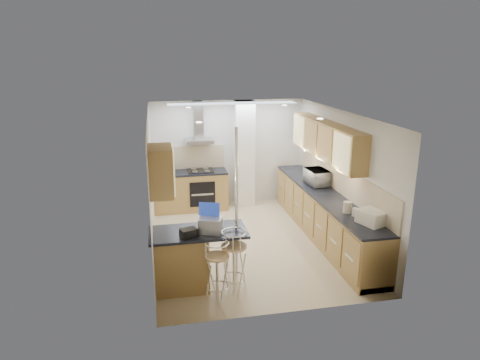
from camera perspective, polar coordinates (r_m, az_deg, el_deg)
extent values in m
plane|color=tan|center=(8.39, 1.26, -8.31)|extent=(4.80, 4.80, 0.00)
cube|color=silver|center=(10.23, -1.61, 3.63)|extent=(3.60, 0.04, 2.50)
cube|color=silver|center=(5.77, 6.55, -6.70)|extent=(3.60, 0.04, 2.50)
cube|color=silver|center=(7.78, -11.74, -0.82)|extent=(0.04, 4.80, 2.50)
cube|color=silver|center=(8.52, 13.23, 0.58)|extent=(0.04, 4.80, 2.50)
cube|color=silver|center=(7.69, 1.38, 8.87)|extent=(3.60, 4.80, 0.02)
cube|color=#9E763F|center=(8.66, 11.39, 5.24)|extent=(0.34, 3.00, 0.72)
cube|color=#9E763F|center=(6.30, -10.52, 1.19)|extent=(0.34, 0.62, 0.72)
cube|color=beige|center=(8.53, 13.11, 0.12)|extent=(0.03, 4.40, 0.56)
cube|color=beige|center=(10.12, -6.91, 2.97)|extent=(1.70, 0.03, 0.56)
cube|color=white|center=(10.11, 0.54, 3.47)|extent=(0.45, 0.40, 2.50)
cube|color=#A7A9AB|center=(9.82, -5.42, 5.23)|extent=(0.62, 0.48, 0.08)
cube|color=#A7A9AB|center=(9.89, -5.58, 7.89)|extent=(0.22, 0.20, 0.88)
cylinder|color=white|center=(6.50, -0.46, -3.89)|extent=(0.05, 0.05, 2.50)
cube|color=black|center=(9.77, -5.02, -1.91)|extent=(0.58, 0.02, 0.58)
cube|color=black|center=(9.93, -5.29, 1.24)|extent=(0.58, 0.50, 0.02)
cube|color=tan|center=(9.45, -1.04, 10.17)|extent=(2.80, 0.35, 0.02)
cube|color=#9E763F|center=(8.65, 11.06, -4.69)|extent=(0.60, 4.40, 0.88)
cube|color=black|center=(8.50, 11.23, -1.80)|extent=(0.63, 4.40, 0.04)
cube|color=#9E763F|center=(10.05, -6.63, -1.51)|extent=(1.70, 0.60, 0.88)
cube|color=black|center=(9.92, -6.72, 1.02)|extent=(1.70, 0.63, 0.04)
cube|color=#9E763F|center=(6.74, -5.50, -10.61)|extent=(1.35, 0.62, 0.90)
cube|color=black|center=(6.55, -5.62, -6.94)|extent=(1.47, 0.72, 0.04)
imported|color=silver|center=(8.95, 10.26, 0.37)|extent=(0.44, 0.61, 0.32)
cube|color=#96999D|center=(6.43, -3.96, -6.02)|extent=(0.39, 0.34, 0.23)
cube|color=black|center=(6.32, -6.85, -7.01)|extent=(0.28, 0.24, 0.13)
cylinder|color=silver|center=(9.65, 9.46, 1.10)|extent=(0.13, 0.13, 0.16)
cylinder|color=silver|center=(8.93, 11.04, -0.26)|extent=(0.14, 0.14, 0.15)
cylinder|color=beige|center=(7.48, 14.12, -3.56)|extent=(0.18, 0.18, 0.19)
cylinder|color=silver|center=(7.38, 15.13, -4.15)|extent=(0.10, 0.10, 0.13)
cube|color=silver|center=(7.10, 17.17, -4.77)|extent=(0.45, 0.50, 0.22)
cylinder|color=#A7A9AB|center=(9.88, -9.63, 1.66)|extent=(0.16, 0.16, 0.23)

